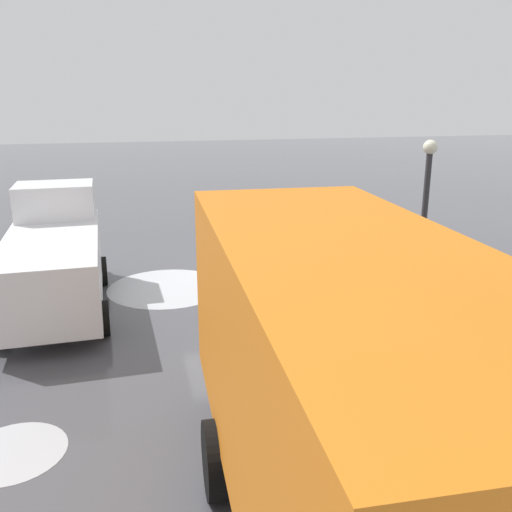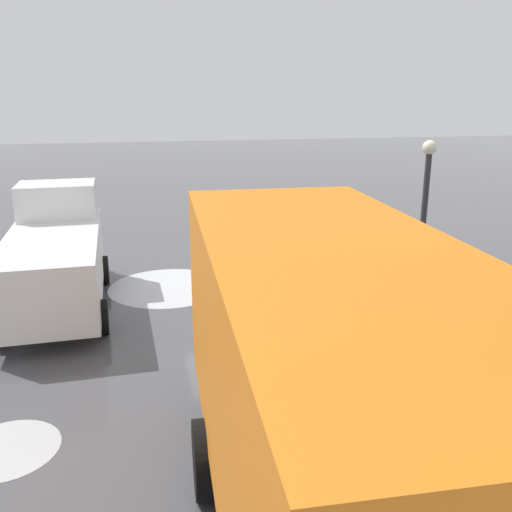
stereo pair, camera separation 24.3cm
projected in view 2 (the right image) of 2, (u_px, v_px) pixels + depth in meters
ground_plane at (234, 284)px, 14.24m from camera, size 90.00×90.00×0.00m
slush_patch_near_cluster at (168, 287)px, 13.99m from camera, size 2.99×2.99×0.01m
slush_patch_under_van at (7, 449)px, 7.61m from camera, size 1.44×1.44×0.01m
cargo_van_parked_right at (56, 256)px, 12.47m from camera, size 2.35×5.41×2.60m
box_truck_background at (354, 422)px, 4.86m from camera, size 2.91×8.33×3.38m
shopping_cart_vendor at (262, 265)px, 13.88m from camera, size 0.79×0.95×1.02m
hand_dolly_boxes at (232, 263)px, 13.38m from camera, size 0.63×0.78×1.36m
pedestrian_pink_side at (230, 228)px, 13.36m from camera, size 1.04×1.04×2.15m
pedestrian_black_side at (301, 233)px, 12.86m from camera, size 1.04×1.04×2.15m
pedestrian_white_side at (287, 219)px, 14.31m from camera, size 1.04×1.04×2.15m
street_lamp at (424, 216)px, 11.03m from camera, size 0.28×0.28×3.86m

